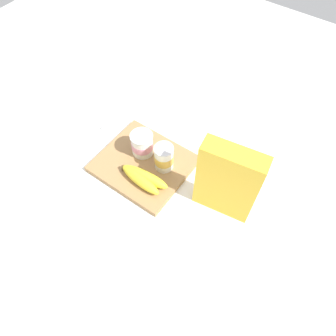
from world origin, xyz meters
TOP-DOWN VIEW (x-y plane):
  - ground_plane at (0.00, 0.00)m, footprint 2.40×2.40m
  - cutting_board at (0.00, 0.00)m, footprint 0.29×0.26m
  - cereal_box at (0.28, 0.02)m, footprint 0.18×0.08m
  - yogurt_cup_front at (-0.03, 0.03)m, footprint 0.07×0.07m
  - yogurt_cup_back at (0.06, 0.03)m, footprint 0.06×0.06m
  - banana_bunch at (0.04, -0.06)m, footprint 0.17×0.07m
  - spoon at (-0.22, 0.03)m, footprint 0.03×0.13m

SIDE VIEW (x-z plane):
  - ground_plane at x=0.00m, z-range 0.00..0.00m
  - spoon at x=-0.22m, z-range 0.00..0.01m
  - cutting_board at x=0.00m, z-range 0.00..0.02m
  - banana_bunch at x=0.04m, z-range 0.02..0.06m
  - yogurt_cup_front at x=-0.03m, z-range 0.02..0.10m
  - yogurt_cup_back at x=0.06m, z-range 0.02..0.11m
  - cereal_box at x=0.28m, z-range 0.00..0.26m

